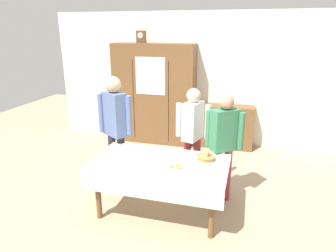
{
  "coord_description": "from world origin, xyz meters",
  "views": [
    {
      "loc": [
        1.02,
        -3.5,
        2.36
      ],
      "look_at": [
        0.0,
        0.2,
        1.1
      ],
      "focal_mm": 31.75,
      "sensor_mm": 36.0,
      "label": 1
    }
  ],
  "objects_px": {
    "bread_basket": "(206,157)",
    "person_behind_table_left": "(115,122)",
    "person_by_cabinet": "(224,138)",
    "person_near_right_end": "(193,128)",
    "book_stack": "(228,104)",
    "dining_table": "(159,170)",
    "pastry_plate": "(175,168)",
    "bookshelf_low": "(227,127)",
    "tea_cup_front_edge": "(175,159)",
    "spoon_center": "(162,161)",
    "tea_cup_near_left": "(134,169)",
    "spoon_far_right": "(112,154)",
    "tea_cup_center": "(208,171)",
    "tea_cup_far_left": "(125,147)",
    "tea_cup_mid_right": "(134,161)",
    "tea_cup_mid_left": "(200,177)",
    "wall_cabinet": "(154,94)",
    "mantel_clock": "(141,37)"
  },
  "relations": [
    {
      "from": "spoon_far_right",
      "to": "bookshelf_low",
      "type": "bearing_deg",
      "value": 62.38
    },
    {
      "from": "wall_cabinet",
      "to": "mantel_clock",
      "type": "distance_m",
      "value": 1.19
    },
    {
      "from": "mantel_clock",
      "to": "bread_basket",
      "type": "height_order",
      "value": "mantel_clock"
    },
    {
      "from": "person_near_right_end",
      "to": "book_stack",
      "type": "bearing_deg",
      "value": 77.38
    },
    {
      "from": "bookshelf_low",
      "to": "bread_basket",
      "type": "xyz_separation_m",
      "value": [
        -0.08,
        -2.4,
        0.34
      ]
    },
    {
      "from": "bread_basket",
      "to": "person_behind_table_left",
      "type": "relative_size",
      "value": 0.14
    },
    {
      "from": "tea_cup_mid_right",
      "to": "spoon_far_right",
      "type": "bearing_deg",
      "value": 156.02
    },
    {
      "from": "spoon_center",
      "to": "person_by_cabinet",
      "type": "height_order",
      "value": "person_by_cabinet"
    },
    {
      "from": "tea_cup_center",
      "to": "spoon_far_right",
      "type": "bearing_deg",
      "value": 171.3
    },
    {
      "from": "tea_cup_far_left",
      "to": "spoon_center",
      "type": "bearing_deg",
      "value": -22.96
    },
    {
      "from": "bread_basket",
      "to": "person_behind_table_left",
      "type": "xyz_separation_m",
      "value": [
        -1.39,
        0.29,
        0.28
      ]
    },
    {
      "from": "tea_cup_near_left",
      "to": "spoon_center",
      "type": "bearing_deg",
      "value": 52.94
    },
    {
      "from": "spoon_far_right",
      "to": "spoon_center",
      "type": "height_order",
      "value": "same"
    },
    {
      "from": "wall_cabinet",
      "to": "book_stack",
      "type": "xyz_separation_m",
      "value": [
        1.54,
        0.05,
        -0.12
      ]
    },
    {
      "from": "bookshelf_low",
      "to": "pastry_plate",
      "type": "bearing_deg",
      "value": -98.29
    },
    {
      "from": "tea_cup_front_edge",
      "to": "spoon_far_right",
      "type": "height_order",
      "value": "tea_cup_front_edge"
    },
    {
      "from": "tea_cup_mid_left",
      "to": "person_behind_table_left",
      "type": "relative_size",
      "value": 0.08
    },
    {
      "from": "tea_cup_center",
      "to": "bread_basket",
      "type": "distance_m",
      "value": 0.37
    },
    {
      "from": "book_stack",
      "to": "person_by_cabinet",
      "type": "height_order",
      "value": "person_by_cabinet"
    },
    {
      "from": "book_stack",
      "to": "tea_cup_center",
      "type": "xyz_separation_m",
      "value": [
        -0.0,
        -2.76,
        -0.15
      ]
    },
    {
      "from": "tea_cup_far_left",
      "to": "spoon_far_right",
      "type": "xyz_separation_m",
      "value": [
        -0.1,
        -0.22,
        -0.02
      ]
    },
    {
      "from": "bookshelf_low",
      "to": "tea_cup_center",
      "type": "distance_m",
      "value": 2.78
    },
    {
      "from": "pastry_plate",
      "to": "person_by_cabinet",
      "type": "height_order",
      "value": "person_by_cabinet"
    },
    {
      "from": "tea_cup_center",
      "to": "tea_cup_front_edge",
      "type": "relative_size",
      "value": 1.0
    },
    {
      "from": "person_by_cabinet",
      "to": "tea_cup_front_edge",
      "type": "bearing_deg",
      "value": -139.24
    },
    {
      "from": "dining_table",
      "to": "mantel_clock",
      "type": "relative_size",
      "value": 7.22
    },
    {
      "from": "spoon_far_right",
      "to": "spoon_center",
      "type": "xyz_separation_m",
      "value": [
        0.73,
        -0.05,
        0.0
      ]
    },
    {
      "from": "book_stack",
      "to": "tea_cup_mid_right",
      "type": "bearing_deg",
      "value": -108.94
    },
    {
      "from": "tea_cup_near_left",
      "to": "spoon_center",
      "type": "distance_m",
      "value": 0.42
    },
    {
      "from": "bread_basket",
      "to": "spoon_center",
      "type": "relative_size",
      "value": 2.02
    },
    {
      "from": "tea_cup_center",
      "to": "spoon_center",
      "type": "bearing_deg",
      "value": 165.31
    },
    {
      "from": "tea_cup_far_left",
      "to": "person_behind_table_left",
      "type": "distance_m",
      "value": 0.43
    },
    {
      "from": "spoon_center",
      "to": "person_behind_table_left",
      "type": "distance_m",
      "value": 1.04
    },
    {
      "from": "bookshelf_low",
      "to": "person_near_right_end",
      "type": "xyz_separation_m",
      "value": [
        -0.39,
        -1.73,
        0.49
      ]
    },
    {
      "from": "dining_table",
      "to": "pastry_plate",
      "type": "relative_size",
      "value": 6.19
    },
    {
      "from": "mantel_clock",
      "to": "tea_cup_far_left",
      "type": "relative_size",
      "value": 1.85
    },
    {
      "from": "bookshelf_low",
      "to": "tea_cup_front_edge",
      "type": "height_order",
      "value": "bookshelf_low"
    },
    {
      "from": "tea_cup_far_left",
      "to": "pastry_plate",
      "type": "height_order",
      "value": "tea_cup_far_left"
    },
    {
      "from": "dining_table",
      "to": "spoon_center",
      "type": "xyz_separation_m",
      "value": [
        0.04,
        0.04,
        0.11
      ]
    },
    {
      "from": "person_by_cabinet",
      "to": "person_near_right_end",
      "type": "bearing_deg",
      "value": 148.47
    },
    {
      "from": "bookshelf_low",
      "to": "spoon_center",
      "type": "distance_m",
      "value": 2.69
    },
    {
      "from": "spoon_center",
      "to": "tea_cup_near_left",
      "type": "bearing_deg",
      "value": -127.06
    },
    {
      "from": "pastry_plate",
      "to": "person_behind_table_left",
      "type": "distance_m",
      "value": 1.29
    },
    {
      "from": "tea_cup_mid_right",
      "to": "person_by_cabinet",
      "type": "height_order",
      "value": "person_by_cabinet"
    },
    {
      "from": "tea_cup_front_edge",
      "to": "pastry_plate",
      "type": "xyz_separation_m",
      "value": [
        0.06,
        -0.23,
        -0.01
      ]
    },
    {
      "from": "spoon_far_right",
      "to": "person_near_right_end",
      "type": "relative_size",
      "value": 0.08
    },
    {
      "from": "person_behind_table_left",
      "to": "book_stack",
      "type": "bearing_deg",
      "value": 55.04
    },
    {
      "from": "tea_cup_center",
      "to": "tea_cup_front_edge",
      "type": "height_order",
      "value": "same"
    },
    {
      "from": "dining_table",
      "to": "book_stack",
      "type": "relative_size",
      "value": 8.61
    },
    {
      "from": "bookshelf_low",
      "to": "person_by_cabinet",
      "type": "relative_size",
      "value": 0.69
    }
  ]
}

